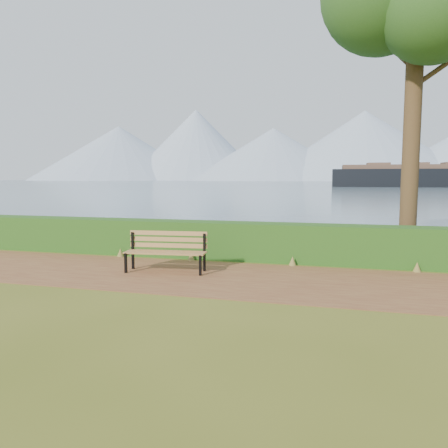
% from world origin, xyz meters
% --- Properties ---
extents(ground, '(140.00, 140.00, 0.00)m').
position_xyz_m(ground, '(0.00, 0.00, 0.00)').
color(ground, '#4A5518').
rests_on(ground, ground).
extents(path, '(40.00, 3.40, 0.01)m').
position_xyz_m(path, '(0.00, 0.30, 0.01)').
color(path, brown).
rests_on(path, ground).
extents(hedge, '(32.00, 0.85, 1.00)m').
position_xyz_m(hedge, '(0.00, 2.60, 0.50)').
color(hedge, '#184614').
rests_on(hedge, ground).
extents(water, '(700.00, 510.00, 0.00)m').
position_xyz_m(water, '(0.00, 260.00, 0.01)').
color(water, slate).
rests_on(water, ground).
extents(mountains, '(585.00, 190.00, 70.00)m').
position_xyz_m(mountains, '(-9.17, 406.05, 27.70)').
color(mountains, '#859AB2').
rests_on(mountains, ground).
extents(bench, '(1.94, 0.75, 0.95)m').
position_xyz_m(bench, '(-1.19, 0.58, 0.55)').
color(bench, black).
rests_on(bench, ground).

